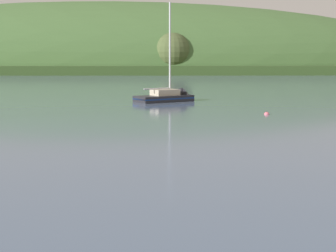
{
  "coord_description": "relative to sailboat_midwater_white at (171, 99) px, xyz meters",
  "views": [
    {
      "loc": [
        0.45,
        9.16,
        5.99
      ],
      "look_at": [
        3.35,
        44.51,
        1.19
      ],
      "focal_mm": 53.25,
      "sensor_mm": 36.0,
      "label": 1
    }
  ],
  "objects": [
    {
      "name": "sailboat_midwater_white",
      "position": [
        0.0,
        0.0,
        0.0
      ],
      "size": [
        9.65,
        7.41,
        15.25
      ],
      "rotation": [
        0.0,
        0.0,
        0.51
      ],
      "color": "#232328",
      "rests_on": "ground"
    },
    {
      "name": "mooring_buoy_foreground",
      "position": [
        8.85,
        -17.77,
        -0.37
      ],
      "size": [
        0.56,
        0.56,
        0.64
      ],
      "color": "#E06675",
      "rests_on": "ground"
    },
    {
      "name": "far_shoreline_hill",
      "position": [
        -15.67,
        158.64,
        -0.21
      ],
      "size": [
        413.27,
        114.76,
        62.74
      ],
      "rotation": [
        0.0,
        0.0,
        -0.07
      ],
      "color": "#314A21",
      "rests_on": "ground"
    }
  ]
}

